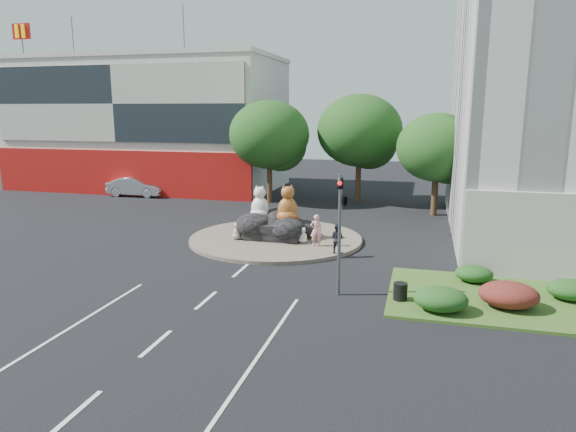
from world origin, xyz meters
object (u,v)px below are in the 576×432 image
object	(u,v)px
cat_white	(260,202)
kitten_calico	(237,230)
parked_car	(136,187)
litter_bin	(400,291)
pedestrian_pink	(316,230)
kitten_white	(303,235)
cat_tabby	(288,203)
pedestrian_dark	(337,238)

from	to	relation	value
cat_white	kitten_calico	xyz separation A→B (m)	(-0.94, -1.43, -1.43)
kitten_calico	parked_car	xyz separation A→B (m)	(-14.25, 12.97, 0.14)
parked_car	litter_bin	xyz separation A→B (m)	(23.77, -20.20, -0.38)
pedestrian_pink	litter_bin	size ratio (longest dim) A/B	2.56
kitten_calico	kitten_white	size ratio (longest dim) A/B	1.12
cat_tabby	parked_car	xyz separation A→B (m)	(-16.99, 11.93, -1.37)
kitten_calico	parked_car	size ratio (longest dim) A/B	0.20
cat_white	cat_tabby	distance (m)	1.84
cat_white	parked_car	xyz separation A→B (m)	(-15.19, 11.54, -1.29)
cat_tabby	kitten_calico	bearing A→B (deg)	177.78
kitten_calico	pedestrian_pink	world-z (taller)	pedestrian_pink
cat_tabby	pedestrian_pink	distance (m)	2.65
kitten_calico	kitten_white	bearing A→B (deg)	9.17
pedestrian_dark	litter_bin	distance (m)	6.75
cat_tabby	kitten_white	bearing A→B (deg)	-61.86
cat_white	pedestrian_dark	distance (m)	5.97
pedestrian_pink	litter_bin	bearing A→B (deg)	104.98
cat_white	cat_tabby	xyz separation A→B (m)	(1.80, -0.38, 0.08)
litter_bin	cat_white	bearing A→B (deg)	134.76
pedestrian_dark	litter_bin	bearing A→B (deg)	135.28
cat_white	pedestrian_pink	xyz separation A→B (m)	(3.75, -1.75, -1.06)
parked_car	cat_tabby	bearing A→B (deg)	-126.80
kitten_white	pedestrian_pink	distance (m)	1.06
pedestrian_pink	litter_bin	world-z (taller)	pedestrian_pink
cat_white	kitten_white	distance (m)	3.50
kitten_white	pedestrian_pink	size ratio (longest dim) A/B	0.52
kitten_white	parked_car	bearing A→B (deg)	124.27
kitten_calico	pedestrian_dark	bearing A→B (deg)	-6.99
kitten_white	pedestrian_dark	size ratio (longest dim) A/B	0.58
kitten_calico	litter_bin	bearing A→B (deg)	-30.43
cat_white	pedestrian_dark	bearing A→B (deg)	-17.96
kitten_white	kitten_calico	bearing A→B (deg)	161.96
cat_tabby	pedestrian_pink	xyz separation A→B (m)	(1.96, -1.37, -1.15)
cat_tabby	kitten_white	size ratio (longest dim) A/B	2.49
kitten_white	litter_bin	size ratio (longest dim) A/B	1.32
kitten_calico	pedestrian_pink	distance (m)	4.72
cat_tabby	pedestrian_pink	bearing A→B (deg)	-58.13
kitten_calico	kitten_white	xyz separation A→B (m)	(3.84, 0.16, -0.05)
cat_tabby	parked_car	size ratio (longest dim) A/B	0.44
pedestrian_dark	pedestrian_pink	bearing A→B (deg)	-27.05
pedestrian_dark	litter_bin	xyz separation A→B (m)	(3.50, -5.75, -0.52)
parked_car	kitten_white	bearing A→B (deg)	-127.03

